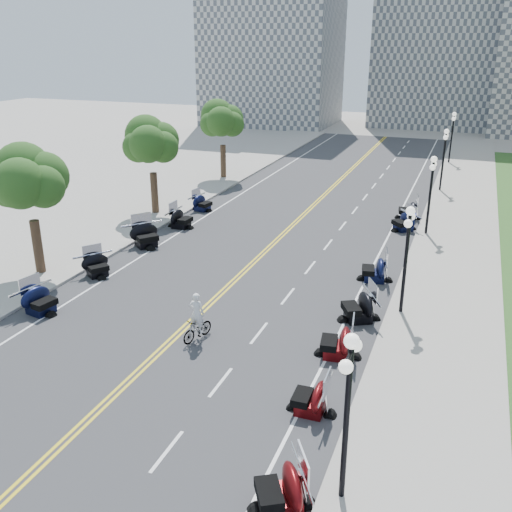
% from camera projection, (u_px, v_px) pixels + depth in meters
% --- Properties ---
extents(ground, '(160.00, 160.00, 0.00)m').
position_uv_depth(ground, '(192.00, 321.00, 25.42)').
color(ground, gray).
extents(road, '(16.00, 90.00, 0.01)m').
position_uv_depth(road, '(268.00, 249.00, 34.15)').
color(road, '#333335').
rests_on(road, ground).
extents(centerline_yellow_a, '(0.12, 90.00, 0.00)m').
position_uv_depth(centerline_yellow_a, '(266.00, 248.00, 34.18)').
color(centerline_yellow_a, yellow).
rests_on(centerline_yellow_a, road).
extents(centerline_yellow_b, '(0.12, 90.00, 0.00)m').
position_uv_depth(centerline_yellow_b, '(270.00, 249.00, 34.10)').
color(centerline_yellow_b, yellow).
rests_on(centerline_yellow_b, road).
extents(edge_line_north, '(0.12, 90.00, 0.00)m').
position_uv_depth(edge_line_north, '(375.00, 263.00, 32.01)').
color(edge_line_north, white).
rests_on(edge_line_north, road).
extents(edge_line_south, '(0.12, 90.00, 0.00)m').
position_uv_depth(edge_line_south, '(173.00, 236.00, 36.27)').
color(edge_line_south, white).
rests_on(edge_line_south, road).
extents(lane_dash_4, '(0.12, 2.00, 0.00)m').
position_uv_depth(lane_dash_4, '(167.00, 451.00, 17.36)').
color(lane_dash_4, white).
rests_on(lane_dash_4, road).
extents(lane_dash_5, '(0.12, 2.00, 0.00)m').
position_uv_depth(lane_dash_5, '(221.00, 382.00, 20.85)').
color(lane_dash_5, white).
rests_on(lane_dash_5, road).
extents(lane_dash_6, '(0.12, 2.00, 0.00)m').
position_uv_depth(lane_dash_6, '(259.00, 333.00, 24.35)').
color(lane_dash_6, white).
rests_on(lane_dash_6, road).
extents(lane_dash_7, '(0.12, 2.00, 0.00)m').
position_uv_depth(lane_dash_7, '(288.00, 296.00, 27.84)').
color(lane_dash_7, white).
rests_on(lane_dash_7, road).
extents(lane_dash_8, '(0.12, 2.00, 0.00)m').
position_uv_depth(lane_dash_8, '(310.00, 267.00, 31.33)').
color(lane_dash_8, white).
rests_on(lane_dash_8, road).
extents(lane_dash_9, '(0.12, 2.00, 0.00)m').
position_uv_depth(lane_dash_9, '(328.00, 245.00, 34.82)').
color(lane_dash_9, white).
rests_on(lane_dash_9, road).
extents(lane_dash_10, '(0.12, 2.00, 0.00)m').
position_uv_depth(lane_dash_10, '(343.00, 226.00, 38.32)').
color(lane_dash_10, white).
rests_on(lane_dash_10, road).
extents(lane_dash_11, '(0.12, 2.00, 0.00)m').
position_uv_depth(lane_dash_11, '(355.00, 210.00, 41.81)').
color(lane_dash_11, white).
rests_on(lane_dash_11, road).
extents(lane_dash_12, '(0.12, 2.00, 0.00)m').
position_uv_depth(lane_dash_12, '(365.00, 197.00, 45.30)').
color(lane_dash_12, white).
rests_on(lane_dash_12, road).
extents(lane_dash_13, '(0.12, 2.00, 0.00)m').
position_uv_depth(lane_dash_13, '(374.00, 186.00, 48.79)').
color(lane_dash_13, white).
rests_on(lane_dash_13, road).
extents(lane_dash_14, '(0.12, 2.00, 0.00)m').
position_uv_depth(lane_dash_14, '(382.00, 176.00, 52.28)').
color(lane_dash_14, white).
rests_on(lane_dash_14, road).
extents(lane_dash_15, '(0.12, 2.00, 0.00)m').
position_uv_depth(lane_dash_15, '(388.00, 167.00, 55.78)').
color(lane_dash_15, white).
rests_on(lane_dash_15, road).
extents(lane_dash_16, '(0.12, 2.00, 0.00)m').
position_uv_depth(lane_dash_16, '(394.00, 160.00, 59.27)').
color(lane_dash_16, white).
rests_on(lane_dash_16, road).
extents(lane_dash_17, '(0.12, 2.00, 0.00)m').
position_uv_depth(lane_dash_17, '(399.00, 153.00, 62.76)').
color(lane_dash_17, white).
rests_on(lane_dash_17, road).
extents(lane_dash_18, '(0.12, 2.00, 0.00)m').
position_uv_depth(lane_dash_18, '(404.00, 147.00, 66.25)').
color(lane_dash_18, white).
rests_on(lane_dash_18, road).
extents(lane_dash_19, '(0.12, 2.00, 0.00)m').
position_uv_depth(lane_dash_19, '(408.00, 142.00, 69.75)').
color(lane_dash_19, white).
rests_on(lane_dash_19, road).
extents(sidewalk_north, '(5.00, 90.00, 0.15)m').
position_uv_depth(sidewalk_north, '(451.00, 271.00, 30.62)').
color(sidewalk_north, '#9E9991').
rests_on(sidewalk_north, ground).
extents(sidewalk_south, '(5.00, 90.00, 0.15)m').
position_uv_depth(sidewalk_south, '(118.00, 228.00, 37.62)').
color(sidewalk_south, '#9E9991').
rests_on(sidewalk_south, ground).
extents(distant_block_a, '(18.00, 14.00, 26.00)m').
position_uv_depth(distant_block_a, '(273.00, 30.00, 80.91)').
color(distant_block_a, gray).
rests_on(distant_block_a, ground).
extents(distant_block_b, '(16.00, 12.00, 30.00)m').
position_uv_depth(distant_block_b, '(439.00, 14.00, 78.11)').
color(distant_block_b, gray).
rests_on(distant_block_b, ground).
extents(street_lamp_1, '(0.50, 1.20, 4.90)m').
position_uv_depth(street_lamp_1, '(346.00, 420.00, 14.64)').
color(street_lamp_1, black).
rests_on(street_lamp_1, sidewalk_north).
extents(street_lamp_2, '(0.50, 1.20, 4.90)m').
position_uv_depth(street_lamp_2, '(406.00, 261.00, 25.12)').
color(street_lamp_2, black).
rests_on(street_lamp_2, sidewalk_north).
extents(street_lamp_3, '(0.50, 1.20, 4.90)m').
position_uv_depth(street_lamp_3, '(430.00, 196.00, 35.59)').
color(street_lamp_3, black).
rests_on(street_lamp_3, sidewalk_north).
extents(street_lamp_4, '(0.50, 1.20, 4.90)m').
position_uv_depth(street_lamp_4, '(443.00, 160.00, 46.07)').
color(street_lamp_4, black).
rests_on(street_lamp_4, sidewalk_north).
extents(street_lamp_5, '(0.50, 1.20, 4.90)m').
position_uv_depth(street_lamp_5, '(452.00, 138.00, 56.55)').
color(street_lamp_5, black).
rests_on(street_lamp_5, sidewalk_north).
extents(tree_2, '(4.80, 4.80, 9.20)m').
position_uv_depth(tree_2, '(29.00, 187.00, 28.80)').
color(tree_2, '#235619').
rests_on(tree_2, sidewalk_south).
extents(tree_3, '(4.80, 4.80, 9.20)m').
position_uv_depth(tree_3, '(152.00, 148.00, 39.28)').
color(tree_3, '#235619').
rests_on(tree_3, sidewalk_south).
extents(tree_4, '(4.80, 4.80, 9.20)m').
position_uv_depth(tree_4, '(222.00, 125.00, 49.76)').
color(tree_4, '#235619').
rests_on(tree_4, sidewalk_south).
extents(motorcycle_n_3, '(2.77, 2.77, 1.41)m').
position_uv_depth(motorcycle_n_3, '(281.00, 488.00, 14.99)').
color(motorcycle_n_3, '#590A0C').
rests_on(motorcycle_n_3, road).
extents(motorcycle_n_4, '(1.88, 1.88, 1.28)m').
position_uv_depth(motorcycle_n_4, '(311.00, 396.00, 18.99)').
color(motorcycle_n_4, '#590A0C').
rests_on(motorcycle_n_4, road).
extents(motorcycle_n_5, '(2.28, 2.28, 1.40)m').
position_uv_depth(motorcycle_n_5, '(337.00, 340.00, 22.35)').
color(motorcycle_n_5, '#590A0C').
rests_on(motorcycle_n_5, road).
extents(motorcycle_n_6, '(2.84, 2.84, 1.46)m').
position_uv_depth(motorcycle_n_6, '(359.00, 305.00, 25.23)').
color(motorcycle_n_6, black).
rests_on(motorcycle_n_6, road).
extents(motorcycle_n_7, '(2.33, 2.33, 1.39)m').
position_uv_depth(motorcycle_n_7, '(375.00, 268.00, 29.43)').
color(motorcycle_n_7, black).
rests_on(motorcycle_n_7, road).
extents(motorcycle_n_9, '(2.73, 2.73, 1.35)m').
position_uv_depth(motorcycle_n_9, '(404.00, 221.00, 37.18)').
color(motorcycle_n_9, black).
rests_on(motorcycle_n_9, road).
extents(motorcycle_n_10, '(2.27, 2.27, 1.38)m').
position_uv_depth(motorcycle_n_10, '(408.00, 209.00, 39.66)').
color(motorcycle_n_10, black).
rests_on(motorcycle_n_10, road).
extents(motorcycle_s_5, '(2.31, 2.31, 1.37)m').
position_uv_depth(motorcycle_s_5, '(40.00, 299.00, 25.93)').
color(motorcycle_s_5, black).
rests_on(motorcycle_s_5, road).
extents(motorcycle_s_6, '(2.57, 2.57, 1.29)m').
position_uv_depth(motorcycle_s_6, '(97.00, 264.00, 30.05)').
color(motorcycle_s_6, black).
rests_on(motorcycle_s_6, road).
extents(motorcycle_s_7, '(3.13, 3.13, 1.56)m').
position_uv_depth(motorcycle_s_7, '(146.00, 234.00, 34.29)').
color(motorcycle_s_7, black).
rests_on(motorcycle_s_7, road).
extents(motorcycle_s_8, '(2.02, 2.02, 1.39)m').
position_uv_depth(motorcycle_s_8, '(181.00, 218.00, 37.74)').
color(motorcycle_s_8, black).
rests_on(motorcycle_s_8, road).
extents(motorcycle_s_9, '(2.12, 2.12, 1.28)m').
position_uv_depth(motorcycle_s_9, '(202.00, 202.00, 41.55)').
color(motorcycle_s_9, black).
rests_on(motorcycle_s_9, road).
extents(bicycle, '(0.94, 1.73, 1.00)m').
position_uv_depth(bicycle, '(197.00, 329.00, 23.66)').
color(bicycle, '#A51414').
rests_on(bicycle, road).
extents(cyclist_rider, '(0.65, 0.43, 1.78)m').
position_uv_depth(cyclist_rider, '(196.00, 298.00, 23.16)').
color(cyclist_rider, silver).
rests_on(cyclist_rider, bicycle).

